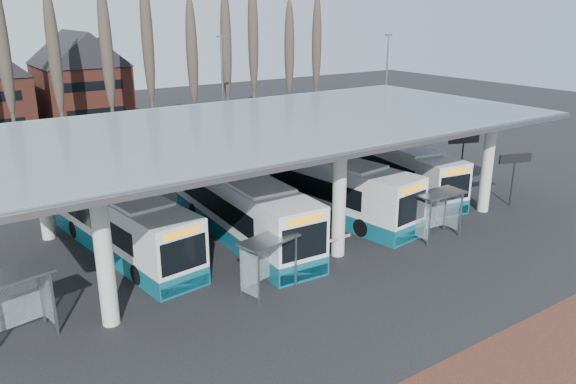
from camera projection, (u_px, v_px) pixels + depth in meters
ground at (370, 272)px, 27.60m from camera, size 140.00×140.00×0.00m
station_canopy at (279, 131)px, 32.11m from camera, size 32.00×16.00×6.34m
poplar_row at (126, 50)px, 50.72m from camera, size 45.10×1.10×14.50m
lamp_post_b at (223, 92)px, 49.54m from camera, size 0.80×0.16×10.17m
lamp_post_c at (386, 88)px, 52.39m from camera, size 0.80×0.16×10.17m
bus_0 at (121, 222)px, 29.52m from camera, size 4.14×12.68×3.46m
bus_1 at (241, 207)px, 31.51m from camera, size 3.62×13.36×3.67m
bus_2 at (324, 186)px, 35.25m from camera, size 4.58×13.42×3.66m
bus_3 at (393, 168)px, 39.78m from camera, size 4.45×12.65×3.45m
shelter_0 at (9, 293)px, 21.28m from camera, size 3.29×2.08×2.84m
shelter_1 at (267, 252)px, 25.29m from camera, size 3.02×1.96×2.59m
shelter_2 at (436, 204)px, 31.30m from camera, size 2.95×1.55×2.70m
info_sign_0 at (515, 162)px, 36.07m from camera, size 2.27×0.87×3.50m
info_sign_1 at (464, 143)px, 40.85m from camera, size 2.34×0.95×3.63m
barrier at (331, 241)px, 28.87m from camera, size 2.43×0.69×1.21m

